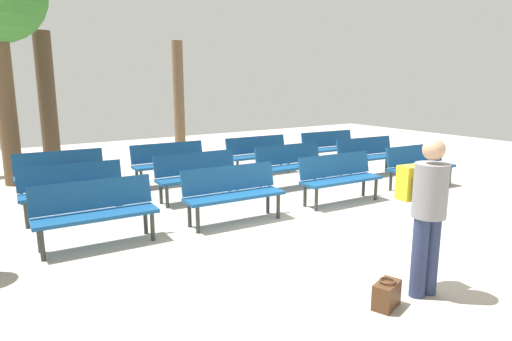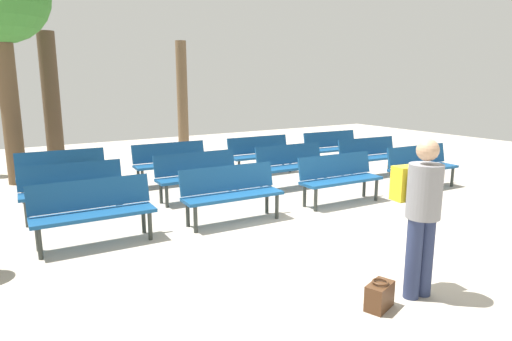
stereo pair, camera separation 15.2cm
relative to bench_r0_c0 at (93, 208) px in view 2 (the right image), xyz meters
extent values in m
plane|color=#B2A899|center=(3.10, -1.75, -0.50)|extent=(24.00, 24.00, 0.00)
cube|color=navy|center=(0.00, -0.08, -0.07)|extent=(1.62, 0.51, 0.05)
cube|color=navy|center=(0.01, 0.12, 0.17)|extent=(1.60, 0.19, 0.40)
cylinder|color=#2D332D|center=(-0.71, -0.21, -0.30)|extent=(0.06, 0.06, 0.40)
cylinder|color=#2D332D|center=(0.69, -0.27, -0.30)|extent=(0.06, 0.06, 0.40)
cylinder|color=#2D332D|center=(-0.70, 0.11, -0.30)|extent=(0.06, 0.06, 0.40)
cylinder|color=#2D332D|center=(0.70, 0.05, -0.30)|extent=(0.06, 0.06, 0.40)
cube|color=navy|center=(2.06, -0.22, -0.07)|extent=(1.62, 0.53, 0.05)
cube|color=navy|center=(2.07, -0.02, 0.17)|extent=(1.60, 0.21, 0.40)
cylinder|color=#2D332D|center=(1.35, -0.34, -0.30)|extent=(0.06, 0.06, 0.40)
cylinder|color=#2D332D|center=(2.75, -0.41, -0.30)|extent=(0.06, 0.06, 0.40)
cylinder|color=#2D332D|center=(1.37, -0.02, -0.30)|extent=(0.06, 0.06, 0.40)
cylinder|color=#2D332D|center=(2.77, -0.10, -0.30)|extent=(0.06, 0.06, 0.40)
cube|color=navy|center=(4.24, -0.31, -0.07)|extent=(1.62, 0.51, 0.05)
cube|color=navy|center=(4.25, -0.11, 0.17)|extent=(1.60, 0.19, 0.40)
cylinder|color=#2D332D|center=(3.54, -0.44, -0.30)|extent=(0.06, 0.06, 0.40)
cylinder|color=#2D332D|center=(4.93, -0.50, -0.30)|extent=(0.06, 0.06, 0.40)
cylinder|color=#2D332D|center=(3.55, -0.12, -0.30)|extent=(0.06, 0.06, 0.40)
cylinder|color=#2D332D|center=(4.95, -0.18, -0.30)|extent=(0.06, 0.06, 0.40)
cube|color=navy|center=(6.42, -0.38, -0.07)|extent=(1.62, 0.53, 0.05)
cube|color=navy|center=(6.43, -0.18, 0.17)|extent=(1.60, 0.21, 0.40)
cylinder|color=#2D332D|center=(5.71, -0.50, -0.30)|extent=(0.06, 0.06, 0.40)
cylinder|color=#2D332D|center=(7.11, -0.58, -0.30)|extent=(0.06, 0.06, 0.40)
cylinder|color=#2D332D|center=(5.73, -0.18, -0.30)|extent=(0.06, 0.06, 0.40)
cylinder|color=#2D332D|center=(7.13, -0.26, -0.30)|extent=(0.06, 0.06, 0.40)
cube|color=navy|center=(0.00, 1.38, -0.07)|extent=(1.63, 0.56, 0.05)
cube|color=navy|center=(0.01, 1.58, 0.17)|extent=(1.60, 0.24, 0.40)
cylinder|color=#2D332D|center=(-0.71, 1.27, -0.30)|extent=(0.06, 0.06, 0.40)
cylinder|color=#2D332D|center=(0.68, 1.16, -0.30)|extent=(0.06, 0.06, 0.40)
cylinder|color=#2D332D|center=(-0.69, 1.59, -0.30)|extent=(0.06, 0.06, 0.40)
cylinder|color=#2D332D|center=(0.71, 1.48, -0.30)|extent=(0.06, 0.06, 0.40)
cube|color=navy|center=(2.18, 1.26, -0.07)|extent=(1.62, 0.50, 0.05)
cube|color=navy|center=(2.19, 1.46, 0.17)|extent=(1.60, 0.19, 0.40)
cylinder|color=#2D332D|center=(1.48, 1.13, -0.30)|extent=(0.06, 0.06, 0.40)
cylinder|color=#2D332D|center=(2.88, 1.08, -0.30)|extent=(0.06, 0.06, 0.40)
cylinder|color=#2D332D|center=(1.49, 1.45, -0.30)|extent=(0.06, 0.06, 0.40)
cylinder|color=#2D332D|center=(2.89, 1.40, -0.30)|extent=(0.06, 0.06, 0.40)
cube|color=navy|center=(4.27, 1.15, -0.07)|extent=(1.61, 0.49, 0.05)
cube|color=navy|center=(4.28, 1.34, 0.17)|extent=(1.60, 0.17, 0.40)
cylinder|color=#2D332D|center=(3.57, 1.01, -0.30)|extent=(0.06, 0.06, 0.40)
cylinder|color=#2D332D|center=(4.97, 0.96, -0.30)|extent=(0.06, 0.06, 0.40)
cylinder|color=#2D332D|center=(3.58, 1.33, -0.30)|extent=(0.06, 0.06, 0.40)
cylinder|color=#2D332D|center=(4.98, 1.28, -0.30)|extent=(0.06, 0.06, 0.40)
cube|color=navy|center=(6.43, 1.04, -0.07)|extent=(1.63, 0.56, 0.05)
cube|color=navy|center=(6.44, 1.24, 0.17)|extent=(1.60, 0.25, 0.40)
cylinder|color=#2D332D|center=(5.72, 0.94, -0.30)|extent=(0.06, 0.06, 0.40)
cylinder|color=#2D332D|center=(7.11, 0.83, -0.30)|extent=(0.06, 0.06, 0.40)
cylinder|color=#2D332D|center=(5.74, 1.26, -0.30)|extent=(0.06, 0.06, 0.40)
cylinder|color=#2D332D|center=(7.14, 1.15, -0.30)|extent=(0.06, 0.06, 0.40)
cube|color=navy|center=(0.08, 2.87, -0.07)|extent=(1.63, 0.56, 0.05)
cube|color=navy|center=(0.10, 3.07, 0.17)|extent=(1.60, 0.24, 0.40)
cylinder|color=#2D332D|center=(-0.63, 2.76, -0.30)|extent=(0.06, 0.06, 0.40)
cylinder|color=#2D332D|center=(0.77, 2.66, -0.30)|extent=(0.06, 0.06, 0.40)
cylinder|color=#2D332D|center=(-0.60, 3.08, -0.30)|extent=(0.06, 0.06, 0.40)
cylinder|color=#2D332D|center=(0.79, 2.98, -0.30)|extent=(0.06, 0.06, 0.40)
cube|color=navy|center=(2.24, 2.75, -0.07)|extent=(1.62, 0.51, 0.05)
cube|color=navy|center=(2.25, 2.95, 0.17)|extent=(1.60, 0.19, 0.40)
cylinder|color=#2D332D|center=(1.54, 2.62, -0.30)|extent=(0.06, 0.06, 0.40)
cylinder|color=#2D332D|center=(2.93, 2.56, -0.30)|extent=(0.06, 0.06, 0.40)
cylinder|color=#2D332D|center=(1.55, 2.94, -0.30)|extent=(0.06, 0.06, 0.40)
cylinder|color=#2D332D|center=(2.95, 2.88, -0.30)|extent=(0.06, 0.06, 0.40)
cube|color=navy|center=(4.44, 2.63, -0.07)|extent=(1.62, 0.51, 0.05)
cube|color=navy|center=(4.45, 2.83, 0.17)|extent=(1.60, 0.19, 0.40)
cylinder|color=#2D332D|center=(3.73, 2.50, -0.30)|extent=(0.06, 0.06, 0.40)
cylinder|color=#2D332D|center=(5.13, 2.44, -0.30)|extent=(0.06, 0.06, 0.40)
cylinder|color=#2D332D|center=(3.75, 2.82, -0.30)|extent=(0.06, 0.06, 0.40)
cylinder|color=#2D332D|center=(5.14, 2.75, -0.30)|extent=(0.06, 0.06, 0.40)
cube|color=navy|center=(6.57, 2.48, -0.07)|extent=(1.63, 0.54, 0.05)
cube|color=navy|center=(6.58, 2.68, 0.17)|extent=(1.60, 0.23, 0.40)
cylinder|color=#2D332D|center=(5.86, 2.37, -0.30)|extent=(0.06, 0.06, 0.40)
cylinder|color=#2D332D|center=(7.26, 2.28, -0.30)|extent=(0.06, 0.06, 0.40)
cylinder|color=#2D332D|center=(5.88, 2.69, -0.30)|extent=(0.06, 0.06, 0.40)
cylinder|color=#2D332D|center=(7.28, 2.60, -0.30)|extent=(0.06, 0.06, 0.40)
cylinder|color=brown|center=(-0.57, 4.61, 1.16)|extent=(0.37, 0.37, 3.32)
cylinder|color=brown|center=(4.06, 6.40, 1.15)|extent=(0.32, 0.32, 3.31)
cylinder|color=#4C3A28|center=(0.44, 6.12, 1.18)|extent=(0.41, 0.41, 3.36)
cylinder|color=navy|center=(2.56, -3.37, -0.08)|extent=(0.16, 0.16, 0.85)
cylinder|color=navy|center=(2.40, -3.34, -0.08)|extent=(0.16, 0.16, 0.85)
cylinder|color=gray|center=(2.48, -3.35, 0.62)|extent=(0.39, 0.39, 0.55)
sphere|color=tan|center=(2.48, -3.35, 1.04)|extent=(0.22, 0.22, 0.22)
cube|color=yellow|center=(2.52, -3.10, 0.65)|extent=(0.30, 0.22, 0.36)
cube|color=#4C2D19|center=(1.95, -3.32, -0.37)|extent=(0.36, 0.27, 0.26)
torus|color=#4C2D19|center=(1.95, -3.32, -0.22)|extent=(0.16, 0.16, 0.02)
camera|label=1|loc=(-1.36, -6.01, 1.72)|focal=31.32mm
camera|label=2|loc=(-1.23, -6.09, 1.72)|focal=31.32mm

